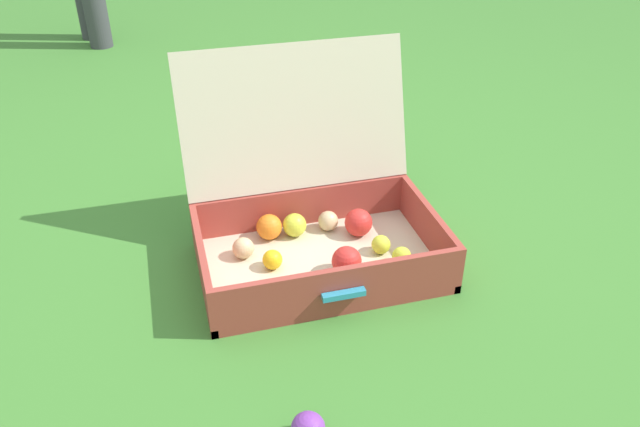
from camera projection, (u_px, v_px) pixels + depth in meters
The scene contains 2 objects.
ground_plane at pixel (309, 259), 1.81m from camera, with size 16.00×16.00×0.00m, color #3D7A2D.
open_suitcase at pixel (314, 216), 1.77m from camera, with size 0.66×0.57×0.54m.
Camera 1 is at (-0.36, -1.41, 1.08)m, focal length 35.59 mm.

